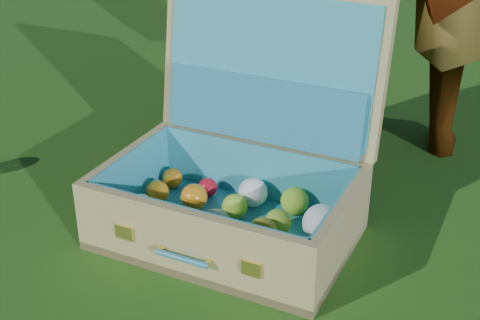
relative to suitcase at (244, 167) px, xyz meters
name	(u,v)px	position (x,y,z in m)	size (l,w,h in m)	color
ground	(195,229)	(-0.10, -0.07, -0.16)	(60.00, 60.00, 0.00)	#215114
suitcase	(244,167)	(0.00, 0.00, 0.00)	(0.60, 0.52, 0.55)	tan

